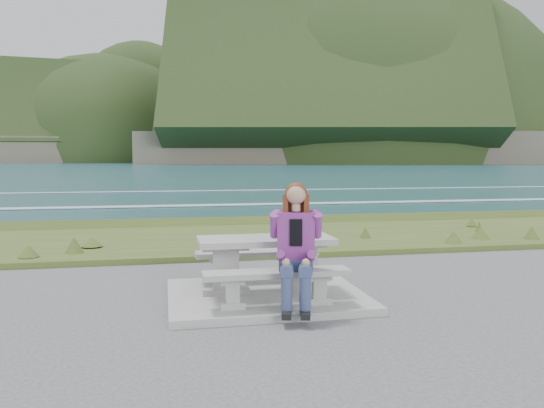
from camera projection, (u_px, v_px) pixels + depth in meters
name	position (u px, v px, depth m)	size (l,w,h in m)	color
concrete_slab	(266.00, 296.00, 7.16)	(2.60, 2.10, 0.10)	gray
picnic_table	(266.00, 250.00, 7.10)	(1.80, 0.75, 0.75)	gray
bench_landward	(277.00, 278.00, 6.44)	(1.80, 0.35, 0.45)	gray
bench_seaward	(257.00, 257.00, 7.81)	(1.80, 0.35, 0.45)	gray
grass_verge	(225.00, 242.00, 12.04)	(160.00, 4.50, 0.22)	#2D4B1C
shore_drop	(213.00, 226.00, 14.88)	(160.00, 0.80, 2.20)	#655E4C
ocean	(188.00, 219.00, 31.81)	(1600.00, 1600.00, 0.09)	#204D5B
headland_range	(403.00, 148.00, 432.72)	(729.83, 363.95, 228.07)	#655E4C
seated_woman	(296.00, 263.00, 6.33)	(0.60, 0.85, 1.52)	navy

